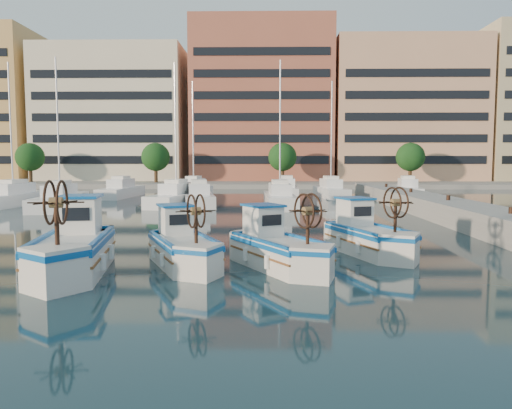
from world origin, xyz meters
The scene contains 8 objects.
ground centered at (0.00, 0.00, 0.00)m, with size 300.00×300.00×0.00m, color #18373F.
quay centered at (13.00, 8.00, 0.60)m, with size 3.00×60.00×1.20m, color gray.
waterfront centered at (9.23, 65.04, 11.10)m, with size 180.00×40.00×25.60m.
yacht_marina centered at (-3.70, 27.53, 0.53)m, with size 38.10×22.92×11.50m.
fishing_boat_a centered at (-4.72, -1.24, 0.86)m, with size 2.78×5.13×3.11m.
fishing_boat_b centered at (-1.34, -0.14, 0.72)m, with size 3.16×4.34×2.62m.
fishing_boat_c centered at (1.95, -0.44, 0.73)m, with size 3.51×4.40×2.66m.
fishing_boat_d centered at (5.56, 2.24, 0.75)m, with size 3.07×4.52×2.73m.
Camera 1 is at (1.53, -17.27, 3.64)m, focal length 35.00 mm.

